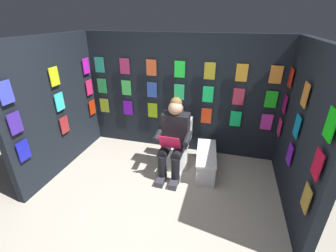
% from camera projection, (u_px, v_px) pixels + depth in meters
% --- Properties ---
extents(ground_plane, '(30.00, 30.00, 0.00)m').
position_uv_depth(ground_plane, '(141.00, 230.00, 2.67)').
color(ground_plane, '#B2A899').
extents(display_wall_back, '(3.37, 0.14, 2.01)m').
position_uv_depth(display_wall_back, '(180.00, 95.00, 3.97)').
color(display_wall_back, black).
rests_on(display_wall_back, ground).
extents(display_wall_left, '(0.14, 1.94, 2.01)m').
position_uv_depth(display_wall_left, '(303.00, 133.00, 2.68)').
color(display_wall_left, black).
rests_on(display_wall_left, ground).
extents(display_wall_right, '(0.14, 1.94, 2.01)m').
position_uv_depth(display_wall_right, '(56.00, 106.00, 3.48)').
color(display_wall_right, black).
rests_on(display_wall_right, ground).
extents(toilet, '(0.41, 0.56, 0.77)m').
position_uv_depth(toilet, '(177.00, 146.00, 3.75)').
color(toilet, white).
rests_on(toilet, ground).
extents(person_reading, '(0.53, 0.68, 1.19)m').
position_uv_depth(person_reading, '(174.00, 138.00, 3.44)').
color(person_reading, black).
rests_on(person_reading, ground).
extents(comic_longbox_near, '(0.38, 0.85, 0.36)m').
position_uv_depth(comic_longbox_near, '(206.00, 161.00, 3.62)').
color(comic_longbox_near, silver).
rests_on(comic_longbox_near, ground).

